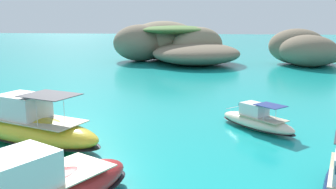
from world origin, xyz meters
The scene contains 4 objects.
islet_large centered at (-1.42, 56.69, 3.31)m, with size 25.52×23.40×7.90m.
islet_small centered at (23.34, 54.09, 2.70)m, with size 16.48×17.07×6.55m.
motorboat_yellow centered at (-5.02, 6.70, 1.11)m, with size 11.69×6.94×3.51m.
motorboat_cream centered at (10.28, 11.95, 0.67)m, with size 6.07×6.15×2.09m.
Camera 1 is at (7.10, -15.20, 8.11)m, focal length 39.05 mm.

